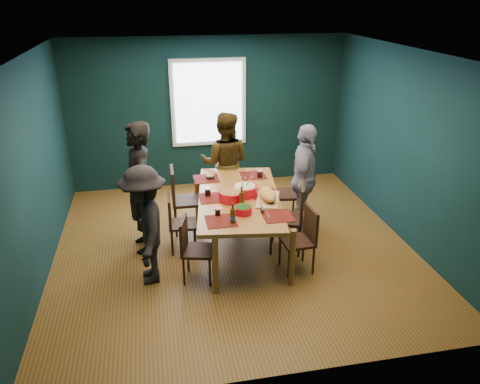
# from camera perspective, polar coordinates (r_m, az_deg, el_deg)

# --- Properties ---
(room) EXTENTS (5.01, 5.01, 2.71)m
(room) POSITION_cam_1_polar(r_m,az_deg,el_deg) (6.47, -1.26, 5.06)
(room) COLOR brown
(room) RESTS_ON ground
(dining_table) EXTENTS (1.38, 2.30, 0.82)m
(dining_table) POSITION_cam_1_polar(r_m,az_deg,el_deg) (6.42, -0.14, -1.11)
(dining_table) COLOR olive
(dining_table) RESTS_ON floor
(chair_left_far) EXTENTS (0.46, 0.46, 1.01)m
(chair_left_far) POSITION_cam_1_polar(r_m,az_deg,el_deg) (7.05, -7.23, -0.37)
(chair_left_far) COLOR #321D10
(chair_left_far) RESTS_ON floor
(chair_left_mid) EXTENTS (0.39, 0.39, 0.83)m
(chair_left_mid) POSITION_cam_1_polar(r_m,az_deg,el_deg) (6.56, -7.72, -3.31)
(chair_left_mid) COLOR #321D10
(chair_left_mid) RESTS_ON floor
(chair_left_near) EXTENTS (0.46, 0.46, 0.84)m
(chair_left_near) POSITION_cam_1_polar(r_m,az_deg,el_deg) (5.90, -5.93, -6.42)
(chair_left_near) COLOR #321D10
(chair_left_near) RESTS_ON floor
(chair_right_far) EXTENTS (0.48, 0.48, 0.97)m
(chair_right_far) POSITION_cam_1_polar(r_m,az_deg,el_deg) (7.33, 6.19, 0.45)
(chair_right_far) COLOR #321D10
(chair_right_far) RESTS_ON floor
(chair_right_mid) EXTENTS (0.57, 0.57, 0.99)m
(chair_right_mid) POSITION_cam_1_polar(r_m,az_deg,el_deg) (6.51, 6.53, -2.53)
(chair_right_mid) COLOR #321D10
(chair_right_mid) RESTS_ON floor
(chair_right_near) EXTENTS (0.42, 0.42, 0.87)m
(chair_right_near) POSITION_cam_1_polar(r_m,az_deg,el_deg) (6.11, 7.74, -5.19)
(chair_right_near) COLOR #321D10
(chair_right_near) RESTS_ON floor
(person_far_left) EXTENTS (0.53, 0.73, 1.85)m
(person_far_left) POSITION_cam_1_polar(r_m,az_deg,el_deg) (6.52, -12.17, 0.44)
(person_far_left) COLOR black
(person_far_left) RESTS_ON floor
(person_back) EXTENTS (0.97, 0.85, 1.68)m
(person_back) POSITION_cam_1_polar(r_m,az_deg,el_deg) (7.55, -1.83, 3.53)
(person_back) COLOR black
(person_back) RESTS_ON floor
(person_right) EXTENTS (0.76, 1.06, 1.66)m
(person_right) POSITION_cam_1_polar(r_m,az_deg,el_deg) (6.98, 7.87, 1.54)
(person_right) COLOR white
(person_right) RESTS_ON floor
(person_near_left) EXTENTS (0.62, 1.02, 1.53)m
(person_near_left) POSITION_cam_1_polar(r_m,az_deg,el_deg) (5.83, -11.48, -4.05)
(person_near_left) COLOR black
(person_near_left) RESTS_ON floor
(bowl_salad) EXTENTS (0.32, 0.32, 0.13)m
(bowl_salad) POSITION_cam_1_polar(r_m,az_deg,el_deg) (6.22, -1.10, -0.44)
(bowl_salad) COLOR red
(bowl_salad) RESTS_ON dining_table
(bowl_dumpling) EXTENTS (0.33, 0.33, 0.31)m
(bowl_dumpling) POSITION_cam_1_polar(r_m,az_deg,el_deg) (6.38, 0.58, 0.23)
(bowl_dumpling) COLOR red
(bowl_dumpling) RESTS_ON dining_table
(bowl_herbs) EXTENTS (0.23, 0.23, 0.10)m
(bowl_herbs) POSITION_cam_1_polar(r_m,az_deg,el_deg) (5.87, 0.37, -2.18)
(bowl_herbs) COLOR red
(bowl_herbs) RESTS_ON dining_table
(cutting_board) EXTENTS (0.45, 0.73, 0.16)m
(cutting_board) POSITION_cam_1_polar(r_m,az_deg,el_deg) (6.23, 3.40, -0.45)
(cutting_board) COLOR tan
(cutting_board) RESTS_ON dining_table
(small_bowl) EXTENTS (0.13, 0.13, 0.06)m
(small_bowl) POSITION_cam_1_polar(r_m,az_deg,el_deg) (6.97, -3.61, 1.86)
(small_bowl) COLOR black
(small_bowl) RESTS_ON dining_table
(beer_bottle_a) EXTENTS (0.07, 0.07, 0.26)m
(beer_bottle_a) POSITION_cam_1_polar(r_m,az_deg,el_deg) (5.63, -0.88, -2.91)
(beer_bottle_a) COLOR #492A0D
(beer_bottle_a) RESTS_ON dining_table
(beer_bottle_b) EXTENTS (0.07, 0.07, 0.27)m
(beer_bottle_b) POSITION_cam_1_polar(r_m,az_deg,el_deg) (6.06, 0.21, -0.76)
(beer_bottle_b) COLOR #492A0D
(beer_bottle_b) RESTS_ON dining_table
(cola_glass_a) EXTENTS (0.07, 0.07, 0.10)m
(cola_glass_a) POSITION_cam_1_polar(r_m,az_deg,el_deg) (5.82, -2.74, -2.40)
(cola_glass_a) COLOR black
(cola_glass_a) RESTS_ON dining_table
(cola_glass_b) EXTENTS (0.08, 0.08, 0.12)m
(cola_glass_b) POSITION_cam_1_polar(r_m,az_deg,el_deg) (6.12, 3.85, -0.97)
(cola_glass_b) COLOR black
(cola_glass_b) RESTS_ON dining_table
(cola_glass_c) EXTENTS (0.08, 0.08, 0.11)m
(cola_glass_c) POSITION_cam_1_polar(r_m,az_deg,el_deg) (7.00, 2.44, 2.26)
(cola_glass_c) COLOR black
(cola_glass_c) RESTS_ON dining_table
(cola_glass_d) EXTENTS (0.08, 0.08, 0.12)m
(cola_glass_d) POSITION_cam_1_polar(r_m,az_deg,el_deg) (6.38, -3.96, 0.05)
(cola_glass_d) COLOR black
(cola_glass_d) RESTS_ON dining_table
(napkin_a) EXTENTS (0.18, 0.18, 0.00)m
(napkin_a) POSITION_cam_1_polar(r_m,az_deg,el_deg) (6.55, 2.81, 0.16)
(napkin_a) COLOR #F37066
(napkin_a) RESTS_ON dining_table
(napkin_b) EXTENTS (0.15, 0.15, 0.00)m
(napkin_b) POSITION_cam_1_polar(r_m,az_deg,el_deg) (6.04, -2.81, -1.94)
(napkin_b) COLOR #F37066
(napkin_b) RESTS_ON dining_table
(napkin_c) EXTENTS (0.18, 0.18, 0.00)m
(napkin_c) POSITION_cam_1_polar(r_m,az_deg,el_deg) (5.81, 4.60, -3.08)
(napkin_c) COLOR #F37066
(napkin_c) RESTS_ON dining_table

